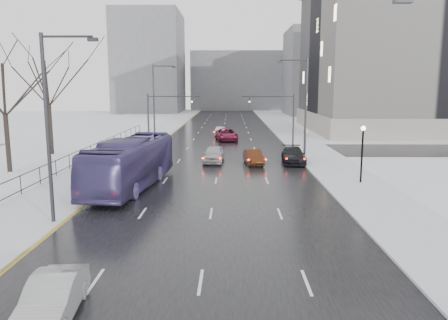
{
  "coord_description": "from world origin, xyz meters",
  "views": [
    {
      "loc": [
        1.11,
        -2.46,
        7.33
      ],
      "look_at": [
        0.7,
        26.12,
        2.5
      ],
      "focal_mm": 35.0,
      "sensor_mm": 36.0,
      "label": 1
    }
  ],
  "objects_px": {
    "sedan_center_near": "(214,154)",
    "sedan_center_far": "(220,131)",
    "sedan_right_cross": "(227,135)",
    "sedan_right_near": "(253,157)",
    "tree_park_d": "(10,173)",
    "streetlight_r_mid": "(303,104)",
    "lamppost_r_mid": "(362,146)",
    "sedan_left_near": "(52,299)",
    "bus": "(131,163)",
    "streetlight_l_near": "(51,120)",
    "tree_park_e": "(52,155)",
    "streetlight_l_far": "(156,100)",
    "mast_signal_left": "(157,115)",
    "no_uturn_sign": "(306,134)",
    "sedan_right_far": "(293,155)",
    "mast_signal_right": "(284,115)"
  },
  "relations": [
    {
      "from": "sedan_center_near",
      "to": "sedan_center_far",
      "type": "bearing_deg",
      "value": 92.82
    },
    {
      "from": "sedan_right_cross",
      "to": "sedan_center_far",
      "type": "relative_size",
      "value": 1.4
    },
    {
      "from": "sedan_right_near",
      "to": "tree_park_d",
      "type": "bearing_deg",
      "value": -175.74
    },
    {
      "from": "sedan_center_near",
      "to": "streetlight_r_mid",
      "type": "bearing_deg",
      "value": 6.71
    },
    {
      "from": "tree_park_d",
      "to": "lamppost_r_mid",
      "type": "height_order",
      "value": "tree_park_d"
    },
    {
      "from": "sedan_left_near",
      "to": "bus",
      "type": "relative_size",
      "value": 0.32
    },
    {
      "from": "sedan_right_near",
      "to": "sedan_right_cross",
      "type": "distance_m",
      "value": 18.71
    },
    {
      "from": "streetlight_l_near",
      "to": "bus",
      "type": "bearing_deg",
      "value": 76.56
    },
    {
      "from": "sedan_left_near",
      "to": "sedan_center_near",
      "type": "xyz_separation_m",
      "value": [
        4.0,
        29.11,
        0.12
      ]
    },
    {
      "from": "tree_park_d",
      "to": "sedan_center_far",
      "type": "xyz_separation_m",
      "value": [
        17.3,
        29.07,
        0.74
      ]
    },
    {
      "from": "tree_park_e",
      "to": "streetlight_l_far",
      "type": "distance_m",
      "value": 14.01
    },
    {
      "from": "streetlight_l_far",
      "to": "sedan_center_near",
      "type": "relative_size",
      "value": 2.14
    },
    {
      "from": "sedan_right_cross",
      "to": "sedan_left_near",
      "type": "bearing_deg",
      "value": -103.44
    },
    {
      "from": "streetlight_l_far",
      "to": "sedan_right_cross",
      "type": "xyz_separation_m",
      "value": [
        8.77,
        4.92,
        -4.78
      ]
    },
    {
      "from": "streetlight_l_near",
      "to": "lamppost_r_mid",
      "type": "relative_size",
      "value": 2.34
    },
    {
      "from": "mast_signal_left",
      "to": "sedan_center_near",
      "type": "distance_m",
      "value": 11.45
    },
    {
      "from": "tree_park_e",
      "to": "bus",
      "type": "relative_size",
      "value": 1.04
    },
    {
      "from": "sedan_center_far",
      "to": "sedan_right_near",
      "type": "bearing_deg",
      "value": -81.65
    },
    {
      "from": "lamppost_r_mid",
      "to": "sedan_center_near",
      "type": "bearing_deg",
      "value": 140.7
    },
    {
      "from": "bus",
      "to": "sedan_right_near",
      "type": "bearing_deg",
      "value": 52.21
    },
    {
      "from": "no_uturn_sign",
      "to": "sedan_center_far",
      "type": "xyz_separation_m",
      "value": [
        -9.7,
        19.07,
        -1.56
      ]
    },
    {
      "from": "mast_signal_left",
      "to": "sedan_center_near",
      "type": "height_order",
      "value": "mast_signal_left"
    },
    {
      "from": "streetlight_l_far",
      "to": "bus",
      "type": "xyz_separation_m",
      "value": [
        2.07,
        -23.35,
        -3.78
      ]
    },
    {
      "from": "no_uturn_sign",
      "to": "sedan_center_far",
      "type": "bearing_deg",
      "value": 116.97
    },
    {
      "from": "sedan_left_near",
      "to": "sedan_right_far",
      "type": "relative_size",
      "value": 0.8
    },
    {
      "from": "sedan_left_near",
      "to": "tree_park_e",
      "type": "bearing_deg",
      "value": 106.73
    },
    {
      "from": "bus",
      "to": "sedan_center_far",
      "type": "relative_size",
      "value": 3.13
    },
    {
      "from": "lamppost_r_mid",
      "to": "sedan_left_near",
      "type": "height_order",
      "value": "lamppost_r_mid"
    },
    {
      "from": "streetlight_l_far",
      "to": "no_uturn_sign",
      "type": "xyz_separation_m",
      "value": [
        17.37,
        -8.0,
        -3.32
      ]
    },
    {
      "from": "tree_park_d",
      "to": "mast_signal_right",
      "type": "distance_m",
      "value": 29.05
    },
    {
      "from": "sedan_center_near",
      "to": "sedan_left_near",
      "type": "bearing_deg",
      "value": -95.0
    },
    {
      "from": "streetlight_r_mid",
      "to": "streetlight_l_far",
      "type": "xyz_separation_m",
      "value": [
        -16.33,
        12.0,
        0.0
      ]
    },
    {
      "from": "sedan_left_near",
      "to": "sedan_right_far",
      "type": "height_order",
      "value": "sedan_right_far"
    },
    {
      "from": "sedan_center_near",
      "to": "sedan_right_cross",
      "type": "height_order",
      "value": "sedan_right_cross"
    },
    {
      "from": "sedan_right_near",
      "to": "sedan_left_near",
      "type": "bearing_deg",
      "value": -113.07
    },
    {
      "from": "streetlight_l_far",
      "to": "sedan_right_far",
      "type": "distance_m",
      "value": 20.65
    },
    {
      "from": "mast_signal_left",
      "to": "sedan_left_near",
      "type": "distance_m",
      "value": 37.96
    },
    {
      "from": "tree_park_e",
      "to": "sedan_center_far",
      "type": "distance_m",
      "value": 26.03
    },
    {
      "from": "tree_park_d",
      "to": "streetlight_l_far",
      "type": "height_order",
      "value": "streetlight_l_far"
    },
    {
      "from": "streetlight_l_near",
      "to": "sedan_center_near",
      "type": "height_order",
      "value": "streetlight_l_near"
    },
    {
      "from": "sedan_center_far",
      "to": "sedan_left_near",
      "type": "bearing_deg",
      "value": -94.78
    },
    {
      "from": "tree_park_d",
      "to": "streetlight_r_mid",
      "type": "bearing_deg",
      "value": 13.01
    },
    {
      "from": "sedan_center_near",
      "to": "sedan_right_far",
      "type": "relative_size",
      "value": 0.9
    },
    {
      "from": "streetlight_l_far",
      "to": "mast_signal_left",
      "type": "height_order",
      "value": "streetlight_l_far"
    },
    {
      "from": "mast_signal_left",
      "to": "bus",
      "type": "bearing_deg",
      "value": -86.37
    },
    {
      "from": "sedan_center_far",
      "to": "tree_park_e",
      "type": "bearing_deg",
      "value": -133.31
    },
    {
      "from": "streetlight_l_far",
      "to": "bus",
      "type": "height_order",
      "value": "streetlight_l_far"
    },
    {
      "from": "mast_signal_left",
      "to": "sedan_right_cross",
      "type": "bearing_deg",
      "value": 48.35
    },
    {
      "from": "sedan_center_far",
      "to": "streetlight_l_near",
      "type": "bearing_deg",
      "value": -100.54
    },
    {
      "from": "mast_signal_right",
      "to": "lamppost_r_mid",
      "type": "bearing_deg",
      "value": -78.46
    }
  ]
}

